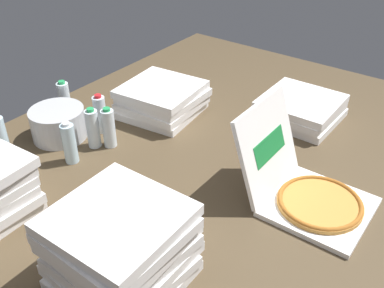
# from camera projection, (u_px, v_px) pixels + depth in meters

# --- Properties ---
(ground_plane) EXTENTS (3.20, 2.40, 0.02)m
(ground_plane) POSITION_uv_depth(u_px,v_px,m) (205.00, 181.00, 2.06)
(ground_plane) COLOR #4C3D28
(open_pizza_box) EXTENTS (0.41, 0.54, 0.41)m
(open_pizza_box) POSITION_uv_depth(u_px,v_px,m) (305.00, 189.00, 1.87)
(open_pizza_box) COLOR white
(open_pizza_box) RESTS_ON ground_plane
(pizza_stack_right_near) EXTENTS (0.45, 0.44, 0.30)m
(pizza_stack_right_near) POSITION_uv_depth(u_px,v_px,m) (120.00, 247.00, 1.50)
(pizza_stack_right_near) COLOR white
(pizza_stack_right_near) RESTS_ON ground_plane
(pizza_stack_right_mid) EXTENTS (0.45, 0.45, 0.17)m
(pizza_stack_right_mid) POSITION_uv_depth(u_px,v_px,m) (162.00, 99.00, 2.53)
(pizza_stack_right_mid) COLOR white
(pizza_stack_right_mid) RESTS_ON ground_plane
(pizza_stack_center_far) EXTENTS (0.42, 0.42, 0.13)m
(pizza_stack_center_far) POSITION_uv_depth(u_px,v_px,m) (300.00, 109.00, 2.49)
(pizza_stack_center_far) COLOR white
(pizza_stack_center_far) RESTS_ON ground_plane
(ice_bucket) EXTENTS (0.28, 0.28, 0.16)m
(ice_bucket) POSITION_uv_depth(u_px,v_px,m) (58.00, 123.00, 2.32)
(ice_bucket) COLOR #B7BABF
(ice_bucket) RESTS_ON ground_plane
(water_bottle_0) EXTENTS (0.07, 0.07, 0.22)m
(water_bottle_0) POSITION_uv_depth(u_px,v_px,m) (109.00, 128.00, 2.24)
(water_bottle_0) COLOR white
(water_bottle_0) RESTS_ON ground_plane
(water_bottle_1) EXTENTS (0.07, 0.07, 0.22)m
(water_bottle_1) POSITION_uv_depth(u_px,v_px,m) (0.00, 136.00, 2.17)
(water_bottle_1) COLOR silver
(water_bottle_1) RESTS_ON ground_plane
(water_bottle_2) EXTENTS (0.07, 0.07, 0.22)m
(water_bottle_2) POSITION_uv_depth(u_px,v_px,m) (100.00, 114.00, 2.35)
(water_bottle_2) COLOR white
(water_bottle_2) RESTS_ON ground_plane
(water_bottle_3) EXTENTS (0.07, 0.07, 0.22)m
(water_bottle_3) POSITION_uv_depth(u_px,v_px,m) (93.00, 128.00, 2.23)
(water_bottle_3) COLOR white
(water_bottle_3) RESTS_ON ground_plane
(water_bottle_4) EXTENTS (0.07, 0.07, 0.22)m
(water_bottle_4) POSITION_uv_depth(u_px,v_px,m) (65.00, 100.00, 2.49)
(water_bottle_4) COLOR white
(water_bottle_4) RESTS_ON ground_plane
(water_bottle_5) EXTENTS (0.07, 0.07, 0.22)m
(water_bottle_5) POSITION_uv_depth(u_px,v_px,m) (69.00, 143.00, 2.12)
(water_bottle_5) COLOR silver
(water_bottle_5) RESTS_ON ground_plane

